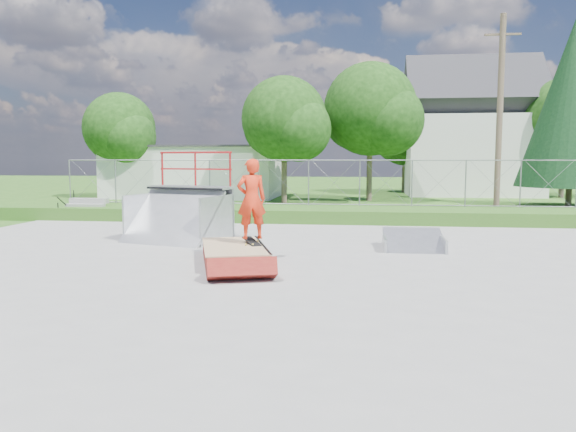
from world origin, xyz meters
name	(u,v)px	position (x,y,z in m)	size (l,w,h in m)	color
ground	(262,270)	(0.00, 0.00, 0.00)	(120.00, 120.00, 0.00)	#265418
concrete_pad	(262,269)	(0.00, 0.00, 0.02)	(20.00, 16.00, 0.04)	gray
grass_berm	(306,214)	(0.00, 9.50, 0.25)	(24.00, 3.00, 0.50)	#265418
grind_box	(234,254)	(-0.77, 0.65, 0.21)	(2.09, 3.02, 0.41)	maroon
quarter_pipe	(176,197)	(-3.11, 3.69, 1.27)	(2.55, 2.15, 2.55)	#9FA2A7
flat_bank_ramp	(413,241)	(3.40, 3.00, 0.23)	(1.51, 1.61, 0.46)	#9FA2A7
skateboard	(252,242)	(-0.41, 0.93, 0.45)	(0.22, 0.80, 0.02)	black
skater	(252,202)	(-0.41, 0.93, 1.36)	(0.66, 0.44, 1.82)	red
concrete_stairs	(84,209)	(-8.50, 8.70, 0.40)	(1.50, 1.60, 0.80)	gray
chain_link_fence	(309,183)	(0.00, 10.50, 1.40)	(20.00, 0.06, 1.80)	gray
utility_building_flat	(196,172)	(-8.00, 22.00, 1.50)	(10.00, 6.00, 3.00)	silver
gable_house	(471,135)	(9.00, 26.00, 3.84)	(8.40, 6.08, 8.94)	silver
utility_pole	(500,117)	(7.50, 12.00, 4.00)	(0.24, 0.24, 8.00)	brown
tree_left_near	(288,122)	(-1.75, 17.83, 4.24)	(4.76, 4.48, 6.65)	brown
tree_center	(375,112)	(2.78, 19.81, 4.85)	(5.44, 5.12, 7.60)	brown
tree_left_far	(122,131)	(-11.77, 19.85, 3.94)	(4.42, 4.16, 6.18)	brown
tree_right_far	(570,121)	(14.27, 23.82, 4.54)	(5.10, 4.80, 7.12)	brown
tree_back_mid	(408,140)	(5.21, 27.86, 3.63)	(4.08, 3.84, 5.70)	brown
conifer_tree	(573,101)	(12.00, 17.00, 5.05)	(5.04, 5.04, 9.10)	brown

